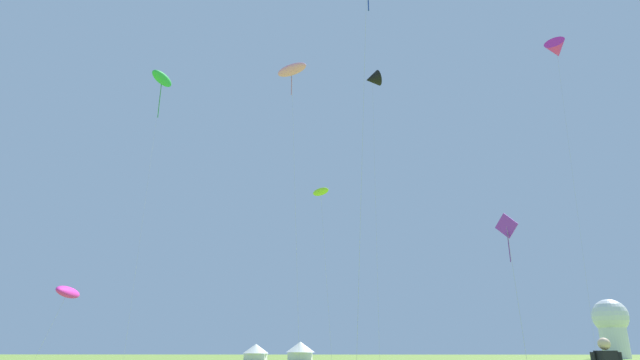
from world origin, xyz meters
TOP-DOWN VIEW (x-y plane):
  - kite_magenta_parafoil at (-23.22, 43.62)m, footprint 2.29×3.93m
  - kite_magenta_delta at (27.71, 51.76)m, footprint 4.06×4.22m
  - kite_pink_parafoil at (-2.87, 39.08)m, footprint 3.42×2.84m
  - kite_lime_parafoil at (-0.32, 42.80)m, footprint 2.08×3.51m
  - kite_black_delta at (5.32, 48.83)m, footprint 2.28×2.15m
  - kite_purple_diamond at (10.73, 25.86)m, footprint 0.98×1.36m
  - kite_green_parafoil at (-21.43, 55.66)m, footprint 2.56×4.41m
  - festival_tent_right at (-10.64, 73.84)m, footprint 3.66×3.66m
  - festival_tent_left at (-4.30, 73.84)m, footprint 4.13×4.13m
  - observatory_dome at (52.59, 99.54)m, footprint 6.40×6.40m

SIDE VIEW (x-z plane):
  - festival_tent_right at x=-10.64m, z-range 0.13..2.51m
  - festival_tent_left at x=-4.30m, z-range 0.14..2.83m
  - observatory_dome at x=52.59m, z-range 0.61..11.41m
  - kite_magenta_parafoil at x=-23.22m, z-range 2.87..10.12m
  - kite_purple_diamond at x=10.73m, z-range 3.49..12.37m
  - kite_lime_parafoil at x=-0.32m, z-range 7.50..23.40m
  - kite_pink_parafoil at x=-2.87m, z-range 12.78..39.55m
  - kite_black_delta at x=5.32m, z-range 14.73..46.40m
  - kite_green_parafoil at x=-21.43m, z-range 17.10..52.93m
  - kite_magenta_delta at x=27.71m, z-range 17.12..54.47m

